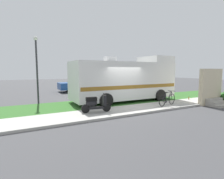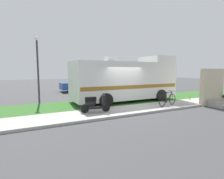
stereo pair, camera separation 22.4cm
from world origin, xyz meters
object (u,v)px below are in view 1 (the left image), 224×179
(motorhome_rv, at_px, (125,80))
(bottle_green, at_px, (189,98))
(street_lamp_post, at_px, (37,64))
(bicycle, at_px, (167,99))
(scooter, at_px, (95,104))
(pickup_truck_far, at_px, (90,83))
(pickup_truck_near, at_px, (123,84))

(motorhome_rv, xyz_separation_m, bottle_green, (4.26, -2.14, -1.38))
(bottle_green, xyz_separation_m, street_lamp_post, (-10.02, 4.21, 2.52))
(motorhome_rv, height_order, bicycle, motorhome_rv)
(motorhome_rv, height_order, scooter, motorhome_rv)
(pickup_truck_far, bearing_deg, scooter, -109.67)
(motorhome_rv, relative_size, pickup_truck_far, 1.36)
(motorhome_rv, xyz_separation_m, bicycle, (1.20, -2.97, -1.10))
(bicycle, xyz_separation_m, bottle_green, (3.05, 0.83, -0.28))
(scooter, xyz_separation_m, pickup_truck_far, (3.72, 10.40, 0.35))
(scooter, distance_m, pickup_truck_far, 11.05)
(pickup_truck_near, bearing_deg, street_lamp_post, -164.17)
(pickup_truck_far, height_order, street_lamp_post, street_lamp_post)
(motorhome_rv, bearing_deg, bottle_green, -26.73)
(motorhome_rv, height_order, pickup_truck_far, motorhome_rv)
(pickup_truck_near, bearing_deg, bottle_green, -75.13)
(pickup_truck_far, bearing_deg, bottle_green, -68.02)
(motorhome_rv, bearing_deg, pickup_truck_near, 60.33)
(pickup_truck_near, bearing_deg, bicycle, -100.08)
(motorhome_rv, relative_size, bicycle, 4.38)
(motorhome_rv, relative_size, scooter, 4.92)
(pickup_truck_near, xyz_separation_m, pickup_truck_far, (-2.29, 3.42, 0.00))
(street_lamp_post, bearing_deg, pickup_truck_far, 43.88)
(bicycle, xyz_separation_m, street_lamp_post, (-6.97, 5.04, 2.24))
(motorhome_rv, xyz_separation_m, pickup_truck_near, (2.51, 4.41, -0.67))
(motorhome_rv, relative_size, street_lamp_post, 1.67)
(scooter, height_order, pickup_truck_near, pickup_truck_near)
(pickup_truck_near, height_order, street_lamp_post, street_lamp_post)
(motorhome_rv, bearing_deg, street_lamp_post, 160.28)
(pickup_truck_near, bearing_deg, motorhome_rv, -119.67)
(scooter, height_order, street_lamp_post, street_lamp_post)
(bicycle, bearing_deg, pickup_truck_near, 79.92)
(pickup_truck_far, bearing_deg, street_lamp_post, -136.12)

